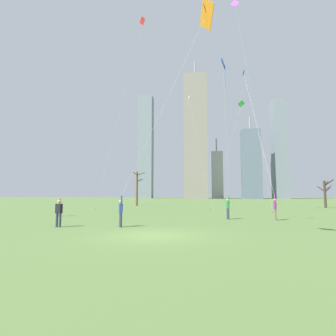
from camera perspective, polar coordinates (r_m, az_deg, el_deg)
name	(u,v)px	position (r m, az deg, el deg)	size (l,w,h in m)	color
ground_plane	(153,235)	(13.27, -3.15, -13.90)	(400.00, 400.00, 0.00)	#5B7A3D
kite_flyer_far_back_orange	(133,183)	(15.48, -7.28, -3.08)	(5.55, 6.05, 10.04)	#33384C
kite_flyer_midfield_right_blue	(227,193)	(21.74, 12.30, -5.14)	(0.82, 4.85, 11.20)	#33384C
kite_flyer_foreground_right_teal	(269,181)	(24.01, 20.32, -2.57)	(0.30, 13.09, 17.81)	#726656
bystander_strolling_midfield	(59,212)	(17.72, -21.85, -8.49)	(0.51, 0.24, 1.62)	#33384C
bystander_far_off_by_trees	(59,206)	(26.60, -21.75, -7.41)	(0.47, 0.33, 1.62)	gray
distant_kite_high_overhead_red	(138,38)	(40.95, -6.28, 25.37)	(7.13, 2.09, 25.84)	red
distant_kite_drifting_left_green	(239,113)	(39.52, 14.57, 11.11)	(5.06, 2.64, 14.98)	green
distant_kite_drifting_right_purple	(238,20)	(37.73, 14.37, 27.84)	(3.99, 0.61, 25.26)	purple
distant_kite_low_near_trees_white	(191,109)	(49.24, 4.81, 12.27)	(3.52, 5.34, 19.74)	white
bare_tree_far_right_edge	(325,192)	(46.95, 30.02, -4.44)	(2.36, 2.79, 4.16)	#423326
bare_tree_rightmost	(137,187)	(48.63, -6.47, -4.06)	(1.72, 2.63, 6.03)	brown
skyline_mid_tower_right	(251,164)	(141.08, 16.97, 0.82)	(9.16, 6.67, 41.17)	slate
skyline_squat_block	(279,149)	(152.94, 22.18, 3.63)	(6.51, 9.74, 50.86)	gray
skyline_slender_spire	(196,136)	(141.80, 5.80, 6.74)	(11.89, 7.48, 72.10)	gray
skyline_short_annex	(146,147)	(158.47, -4.68, 4.45)	(8.13, 6.96, 59.22)	gray
skyline_wide_slab	(217,175)	(153.96, 10.18, -1.46)	(6.19, 9.20, 33.42)	#B2B2B7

